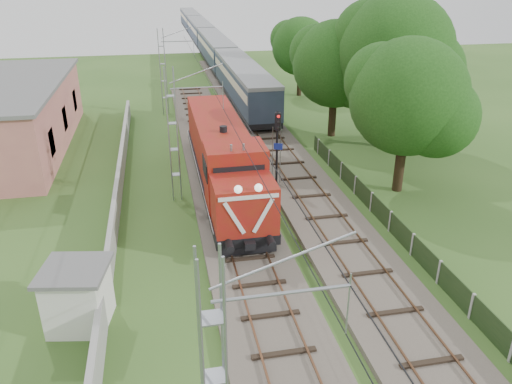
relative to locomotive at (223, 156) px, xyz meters
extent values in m
plane|color=#30521F|center=(0.00, -12.76, -2.33)|extent=(140.00, 140.00, 0.00)
cube|color=#6B6054|center=(0.00, -5.76, -2.18)|extent=(4.20, 70.00, 0.30)
cube|color=black|center=(0.00, -5.76, -1.98)|extent=(2.40, 70.00, 0.10)
cube|color=brown|center=(-0.85, -5.76, -1.90)|extent=(0.08, 70.00, 0.05)
cube|color=brown|center=(0.85, -5.76, -1.90)|extent=(0.08, 70.00, 0.05)
cube|color=#6B6054|center=(5.00, 7.24, -2.18)|extent=(4.20, 80.00, 0.30)
cube|color=black|center=(5.00, 7.24, -1.98)|extent=(2.40, 80.00, 0.10)
cube|color=brown|center=(4.15, 7.24, -1.90)|extent=(0.08, 80.00, 0.05)
cube|color=brown|center=(5.85, 7.24, -1.90)|extent=(0.08, 80.00, 0.05)
cylinder|color=gray|center=(-1.50, -20.76, 4.47)|extent=(3.00, 0.08, 0.08)
cylinder|color=gray|center=(-1.50, -0.76, 4.47)|extent=(3.00, 0.08, 0.08)
cylinder|color=gray|center=(-1.50, 19.24, 4.47)|extent=(3.00, 0.08, 0.08)
cylinder|color=black|center=(0.00, -0.76, 3.17)|extent=(0.03, 70.00, 0.03)
cylinder|color=black|center=(0.00, -0.76, 4.47)|extent=(0.03, 70.00, 0.03)
cube|color=#9E9E99|center=(-6.50, -0.76, -1.58)|extent=(0.25, 40.00, 1.50)
cube|color=#BF7467|center=(-15.00, 11.24, 0.17)|extent=(8.00, 20.00, 5.00)
cube|color=#606060|center=(-15.00, 11.24, 2.77)|extent=(8.40, 20.40, 0.25)
cube|color=black|center=(-11.05, 5.24, -0.13)|extent=(0.10, 1.60, 1.80)
cube|color=black|center=(-11.05, 11.24, -0.13)|extent=(0.10, 1.60, 1.80)
cube|color=black|center=(-11.05, 17.24, -0.13)|extent=(0.10, 1.60, 1.80)
cube|color=black|center=(8.00, -9.76, -1.73)|extent=(0.05, 32.00, 1.15)
cube|color=#9E9E99|center=(8.00, 5.24, -1.73)|extent=(0.12, 0.12, 1.20)
cube|color=black|center=(0.00, 0.13, -1.30)|extent=(3.14, 17.80, 0.52)
cube|color=black|center=(0.00, -5.63, -1.61)|extent=(2.30, 3.77, 0.52)
cube|color=black|center=(0.00, 5.89, -1.61)|extent=(2.30, 3.77, 0.52)
cube|color=black|center=(0.00, -8.67, -1.72)|extent=(2.72, 0.26, 0.37)
cube|color=maroon|center=(0.00, -7.46, 0.17)|extent=(3.04, 2.62, 2.41)
sphere|color=white|center=(-0.47, -8.72, 1.53)|extent=(0.38, 0.38, 0.38)
sphere|color=white|center=(0.47, -8.72, 1.53)|extent=(0.38, 0.38, 0.38)
cube|color=silver|center=(-0.68, -8.79, 0.11)|extent=(1.05, 0.06, 1.75)
cube|color=silver|center=(0.68, -8.79, 0.11)|extent=(1.05, 0.06, 1.75)
cube|color=silver|center=(0.00, -8.79, 1.11)|extent=(2.83, 0.06, 0.19)
cube|color=maroon|center=(0.00, -4.90, 0.64)|extent=(3.14, 2.51, 3.35)
cube|color=black|center=(0.00, -6.18, 1.16)|extent=(2.62, 0.06, 0.94)
cube|color=maroon|center=(0.00, 2.69, 0.32)|extent=(2.93, 12.67, 2.72)
cylinder|color=black|center=(0.00, -0.50, 1.84)|extent=(0.46, 0.46, 0.42)
cylinder|color=gray|center=(-0.31, -5.74, 2.47)|extent=(0.13, 0.13, 0.37)
cylinder|color=gray|center=(0.31, -5.74, 2.47)|extent=(0.13, 0.13, 0.37)
cube|color=black|center=(5.00, 21.13, -1.43)|extent=(2.90, 22.04, 0.50)
cube|color=#303A51|center=(5.00, 21.13, 0.18)|extent=(3.01, 22.04, 2.70)
cube|color=beige|center=(5.00, 21.13, 0.68)|extent=(3.05, 21.16, 0.75)
cube|color=gray|center=(5.00, 21.13, 1.68)|extent=(3.06, 22.04, 0.35)
cube|color=black|center=(5.00, 44.17, -1.43)|extent=(2.90, 22.04, 0.50)
cube|color=#303A51|center=(5.00, 44.17, 0.18)|extent=(3.01, 22.04, 2.70)
cube|color=beige|center=(5.00, 44.17, 0.68)|extent=(3.05, 21.16, 0.75)
cube|color=gray|center=(5.00, 44.17, 1.68)|extent=(3.06, 22.04, 0.35)
cube|color=black|center=(5.00, 67.21, -1.43)|extent=(2.90, 22.04, 0.50)
cube|color=#303A51|center=(5.00, 67.21, 0.18)|extent=(3.01, 22.04, 2.70)
cube|color=beige|center=(5.00, 67.21, 0.68)|extent=(3.05, 21.16, 0.75)
cube|color=gray|center=(5.00, 67.21, 1.68)|extent=(3.06, 22.04, 0.35)
cube|color=black|center=(5.00, 90.25, -1.43)|extent=(2.90, 22.04, 0.50)
cube|color=#303A51|center=(5.00, 90.25, 0.18)|extent=(3.01, 22.04, 2.70)
cube|color=beige|center=(5.00, 90.25, 0.68)|extent=(3.05, 21.16, 0.75)
cube|color=gray|center=(5.00, 90.25, 1.68)|extent=(3.06, 22.04, 0.35)
cylinder|color=black|center=(3.38, -0.30, 0.20)|extent=(0.14, 0.14, 5.06)
cube|color=black|center=(3.38, -0.45, 2.12)|extent=(0.41, 0.35, 1.11)
sphere|color=red|center=(3.38, -0.57, 2.48)|extent=(0.18, 0.18, 0.18)
sphere|color=black|center=(3.38, -0.57, 2.12)|extent=(0.18, 0.18, 0.18)
sphere|color=black|center=(3.38, -0.57, 1.77)|extent=(0.18, 0.18, 0.18)
cube|color=#192C9A|center=(3.43, -0.42, 0.50)|extent=(0.53, 0.27, 0.40)
cube|color=silver|center=(-7.40, -11.97, -1.13)|extent=(2.52, 2.52, 2.39)
cube|color=#606060|center=(-7.40, -11.97, 0.17)|extent=(2.90, 2.90, 0.16)
cylinder|color=#312514|center=(10.87, -2.23, -0.19)|extent=(0.62, 0.62, 4.28)
sphere|color=#173C10|center=(10.87, -2.23, 3.70)|extent=(7.00, 7.00, 7.00)
sphere|color=#173C10|center=(12.27, -3.28, 2.73)|extent=(4.90, 4.90, 4.90)
sphere|color=#173C10|center=(9.64, -1.00, 4.48)|extent=(4.55, 4.55, 4.55)
cylinder|color=#312514|center=(13.82, 5.97, 0.28)|extent=(0.59, 0.59, 5.21)
sphere|color=#173C10|center=(13.82, 5.97, 5.01)|extent=(8.52, 8.52, 8.52)
sphere|color=#173C10|center=(15.52, 4.69, 3.83)|extent=(5.96, 5.96, 5.96)
sphere|color=#173C10|center=(12.32, 7.46, 5.96)|extent=(5.54, 5.54, 5.54)
cylinder|color=#312514|center=(10.52, 9.49, -0.21)|extent=(0.62, 0.62, 4.24)
sphere|color=#173C10|center=(10.52, 9.49, 3.64)|extent=(6.93, 6.93, 6.93)
sphere|color=#173C10|center=(11.91, 8.45, 2.68)|extent=(4.85, 4.85, 4.85)
sphere|color=#173C10|center=(9.31, 10.70, 4.41)|extent=(4.51, 4.51, 4.51)
cylinder|color=#312514|center=(11.83, 24.15, -0.44)|extent=(0.50, 0.50, 3.76)
sphere|color=#173C10|center=(11.83, 24.15, 2.98)|extent=(6.16, 6.16, 6.16)
sphere|color=#173C10|center=(13.06, 23.23, 2.12)|extent=(4.31, 4.31, 4.31)
sphere|color=#173C10|center=(10.75, 25.23, 3.66)|extent=(4.00, 4.00, 4.00)
camera|label=1|loc=(-3.73, -29.11, 10.68)|focal=35.00mm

